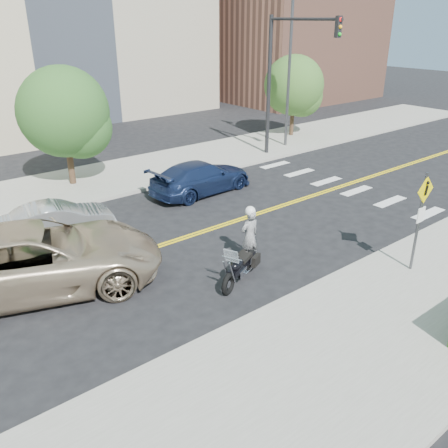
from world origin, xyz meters
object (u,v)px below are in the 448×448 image
motorcyclist (250,235)px  motorcycle (240,261)px  pedestrian_sign (421,213)px  parked_car_blue (201,177)px  suv (37,258)px  parked_car_silver (58,220)px

motorcyclist → motorcycle: bearing=38.1°
pedestrian_sign → parked_car_blue: pedestrian_sign is taller
suv → parked_car_silver: (1.71, 3.00, -0.33)m
parked_car_silver → parked_car_blue: size_ratio=0.79×
motorcyclist → motorcycle: (-1.00, -0.72, -0.28)m
suv → motorcycle: bearing=-105.9°
parked_car_blue → suv: bearing=109.4°
motorcycle → parked_car_silver: (-2.94, 6.23, -0.02)m
motorcycle → suv: size_ratio=0.31×
motorcyclist → motorcycle: 1.27m
parked_car_silver → parked_car_blue: parked_car_blue is taller
motorcyclist → parked_car_blue: (2.62, 6.06, -0.23)m
motorcycle → parked_car_blue: bearing=37.7°
suv → parked_car_blue: (8.27, 3.56, -0.26)m
parked_car_silver → suv: bearing=159.7°
motorcyclist → parked_car_silver: bearing=-52.0°
parked_car_silver → pedestrian_sign: bearing=-132.3°
motorcyclist → suv: (-5.65, 2.50, 0.03)m
pedestrian_sign → parked_car_silver: (-7.20, 9.11, -1.34)m
pedestrian_sign → motorcycle: pedestrian_sign is taller
pedestrian_sign → motorcyclist: size_ratio=1.61×
parked_car_blue → parked_car_silver: bearing=90.9°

